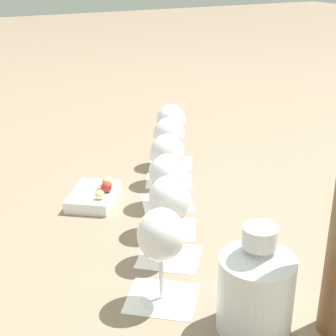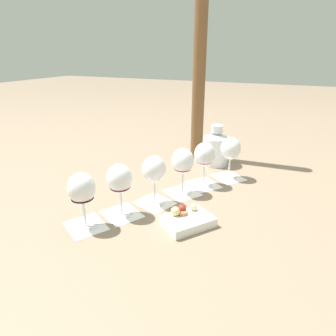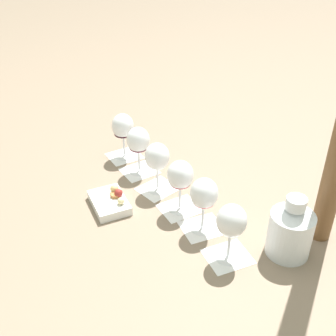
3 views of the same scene
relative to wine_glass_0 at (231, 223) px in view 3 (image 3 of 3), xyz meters
The scene contains 15 objects.
ground_plane 0.32m from the wine_glass_0, 29.85° to the right, with size 8.00×8.00×0.00m, color #7F6B56.
tasting_card_0 0.11m from the wine_glass_0, 153.43° to the left, with size 0.15×0.15×0.00m.
tasting_card_1 0.17m from the wine_glass_0, 33.17° to the right, with size 0.15×0.15×0.00m.
tasting_card_2 0.26m from the wine_glass_0, 29.80° to the right, with size 0.15×0.15×0.00m.
tasting_card_3 0.37m from the wine_glass_0, 28.72° to the right, with size 0.13×0.14×0.00m.
tasting_card_4 0.49m from the wine_glass_0, 28.82° to the right, with size 0.14×0.15×0.00m.
tasting_card_5 0.61m from the wine_glass_0, 29.05° to the right, with size 0.14×0.15×0.00m.
wine_glass_0 is the anchor object (origin of this frame).
wine_glass_1 0.13m from the wine_glass_0, 33.17° to the right, with size 0.08×0.08×0.16m.
wine_glass_2 0.23m from the wine_glass_0, 29.80° to the right, with size 0.08×0.08×0.16m.
wine_glass_3 0.36m from the wine_glass_0, 28.72° to the right, with size 0.08×0.08×0.16m.
wine_glass_4 0.48m from the wine_glass_0, 28.82° to the right, with size 0.08×0.08×0.16m.
wine_glass_5 0.59m from the wine_glass_0, 29.05° to the right, with size 0.08×0.08×0.16m.
ceramic_vase 0.16m from the wine_glass_0, 143.82° to the right, with size 0.11×0.11×0.18m.
snack_dish 0.41m from the wine_glass_0, ahead, with size 0.17×0.16×0.05m.
Camera 3 is at (-0.51, 0.92, 0.79)m, focal length 45.00 mm.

